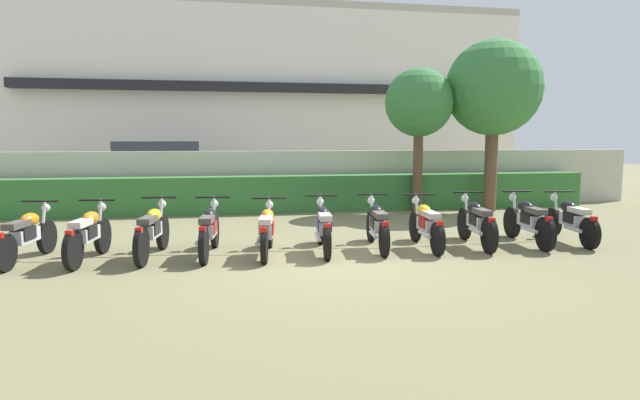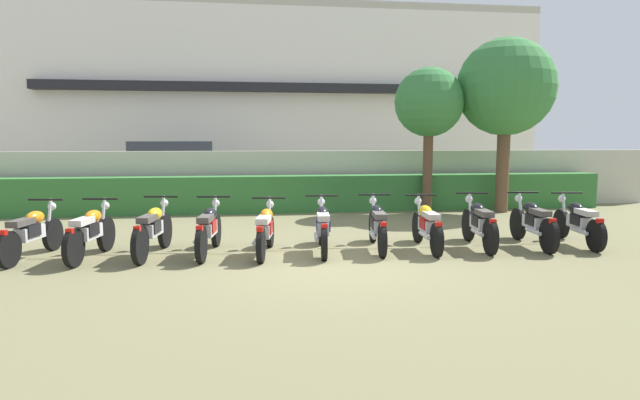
% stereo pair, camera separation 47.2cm
% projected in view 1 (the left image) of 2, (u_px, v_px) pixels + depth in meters
% --- Properties ---
extents(ground, '(60.00, 60.00, 0.00)m').
position_uv_depth(ground, '(332.00, 262.00, 8.55)').
color(ground, olive).
extents(building, '(22.72, 6.50, 7.66)m').
position_uv_depth(building, '(258.00, 99.00, 24.63)').
color(building, white).
rests_on(building, ground).
extents(compound_wall, '(21.58, 0.30, 1.63)m').
position_uv_depth(compound_wall, '(284.00, 180.00, 14.98)').
color(compound_wall, '#BCB7A8').
rests_on(compound_wall, ground).
extents(hedge_row, '(17.27, 0.70, 0.98)m').
position_uv_depth(hedge_row, '(287.00, 194.00, 14.34)').
color(hedge_row, '#337033').
rests_on(hedge_row, ground).
extents(parked_car, '(4.61, 2.32, 1.89)m').
position_uv_depth(parked_car, '(162.00, 170.00, 17.83)').
color(parked_car, '#9EA3A8').
rests_on(parked_car, ground).
extents(tree_near_inspector, '(1.83, 1.83, 3.85)m').
position_uv_depth(tree_near_inspector, '(419.00, 104.00, 14.15)').
color(tree_near_inspector, brown).
rests_on(tree_near_inspector, ground).
extents(tree_far_side, '(2.56, 2.56, 4.61)m').
position_uv_depth(tree_far_side, '(494.00, 89.00, 14.21)').
color(tree_far_side, brown).
rests_on(tree_far_side, ground).
extents(motorcycle_in_row_0, '(0.62, 1.87, 0.95)m').
position_uv_depth(motorcycle_in_row_0, '(26.00, 235.00, 8.48)').
color(motorcycle_in_row_0, black).
rests_on(motorcycle_in_row_0, ground).
extents(motorcycle_in_row_1, '(0.60, 1.82, 0.96)m').
position_uv_depth(motorcycle_in_row_1, '(88.00, 234.00, 8.52)').
color(motorcycle_in_row_1, black).
rests_on(motorcycle_in_row_1, ground).
extents(motorcycle_in_row_2, '(0.60, 1.95, 0.97)m').
position_uv_depth(motorcycle_in_row_2, '(152.00, 231.00, 8.81)').
color(motorcycle_in_row_2, black).
rests_on(motorcycle_in_row_2, ground).
extents(motorcycle_in_row_3, '(0.60, 1.94, 0.96)m').
position_uv_depth(motorcycle_in_row_3, '(209.00, 229.00, 8.96)').
color(motorcycle_in_row_3, black).
rests_on(motorcycle_in_row_3, ground).
extents(motorcycle_in_row_4, '(0.61, 1.83, 0.94)m').
position_uv_depth(motorcycle_in_row_4, '(267.00, 230.00, 9.00)').
color(motorcycle_in_row_4, black).
rests_on(motorcycle_in_row_4, ground).
extents(motorcycle_in_row_5, '(0.60, 1.93, 0.95)m').
position_uv_depth(motorcycle_in_row_5, '(323.00, 227.00, 9.27)').
color(motorcycle_in_row_5, black).
rests_on(motorcycle_in_row_5, ground).
extents(motorcycle_in_row_6, '(0.60, 1.93, 0.95)m').
position_uv_depth(motorcycle_in_row_6, '(377.00, 224.00, 9.51)').
color(motorcycle_in_row_6, black).
rests_on(motorcycle_in_row_6, ground).
extents(motorcycle_in_row_7, '(0.60, 1.88, 0.95)m').
position_uv_depth(motorcycle_in_row_7, '(426.00, 224.00, 9.56)').
color(motorcycle_in_row_7, black).
rests_on(motorcycle_in_row_7, ground).
extents(motorcycle_in_row_8, '(0.60, 1.92, 0.97)m').
position_uv_depth(motorcycle_in_row_8, '(476.00, 222.00, 9.75)').
color(motorcycle_in_row_8, black).
rests_on(motorcycle_in_row_8, ground).
extents(motorcycle_in_row_9, '(0.60, 1.95, 0.97)m').
position_uv_depth(motorcycle_in_row_9, '(528.00, 220.00, 9.92)').
color(motorcycle_in_row_9, black).
rests_on(motorcycle_in_row_9, ground).
extents(motorcycle_in_row_10, '(0.60, 1.90, 0.95)m').
position_uv_depth(motorcycle_in_row_10, '(571.00, 219.00, 10.11)').
color(motorcycle_in_row_10, black).
rests_on(motorcycle_in_row_10, ground).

